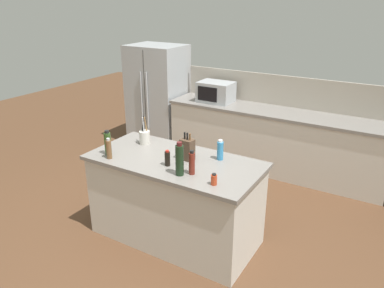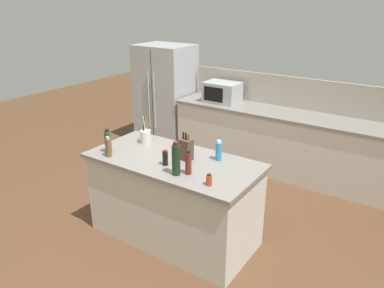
# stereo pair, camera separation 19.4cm
# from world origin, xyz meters

# --- Properties ---
(ground_plane) EXTENTS (14.00, 14.00, 0.00)m
(ground_plane) POSITION_xyz_m (0.00, 0.00, 0.00)
(ground_plane) COLOR brown
(back_counter_run) EXTENTS (3.28, 0.66, 0.94)m
(back_counter_run) POSITION_xyz_m (0.30, 2.20, 0.47)
(back_counter_run) COLOR beige
(back_counter_run) RESTS_ON ground_plane
(wall_backsplash) EXTENTS (3.24, 0.03, 0.46)m
(wall_backsplash) POSITION_xyz_m (0.30, 2.52, 1.17)
(wall_backsplash) COLOR #B2A899
(wall_backsplash) RESTS_ON back_counter_run
(kitchen_island) EXTENTS (1.80, 0.88, 0.94)m
(kitchen_island) POSITION_xyz_m (0.00, 0.00, 0.47)
(kitchen_island) COLOR beige
(kitchen_island) RESTS_ON ground_plane
(refrigerator) EXTENTS (0.92, 0.75, 1.74)m
(refrigerator) POSITION_xyz_m (-1.84, 2.25, 0.87)
(refrigerator) COLOR #ADB2B7
(refrigerator) RESTS_ON ground_plane
(microwave) EXTENTS (0.53, 0.39, 0.31)m
(microwave) POSITION_xyz_m (-0.68, 2.20, 1.10)
(microwave) COLOR #ADB2B7
(microwave) RESTS_ON back_counter_run
(knife_block) EXTENTS (0.14, 0.11, 0.29)m
(knife_block) POSITION_xyz_m (0.12, 0.07, 1.05)
(knife_block) COLOR #4C3828
(knife_block) RESTS_ON kitchen_island
(utensil_crock) EXTENTS (0.12, 0.12, 0.32)m
(utensil_crock) POSITION_xyz_m (-0.53, 0.19, 1.02)
(utensil_crock) COLOR beige
(utensil_crock) RESTS_ON kitchen_island
(wine_bottle) EXTENTS (0.08, 0.08, 0.33)m
(wine_bottle) POSITION_xyz_m (0.24, -0.27, 1.09)
(wine_bottle) COLOR black
(wine_bottle) RESTS_ON kitchen_island
(dish_soap_bottle) EXTENTS (0.07, 0.07, 0.21)m
(dish_soap_bottle) POSITION_xyz_m (0.40, 0.24, 1.04)
(dish_soap_bottle) COLOR #3384BC
(dish_soap_bottle) RESTS_ON kitchen_island
(olive_oil_bottle) EXTENTS (0.07, 0.07, 0.27)m
(olive_oil_bottle) POSITION_xyz_m (-0.67, -0.25, 1.07)
(olive_oil_bottle) COLOR #2D4C1E
(olive_oil_bottle) RESTS_ON kitchen_island
(spice_jar_paprika) EXTENTS (0.06, 0.06, 0.11)m
(spice_jar_paprika) POSITION_xyz_m (0.60, -0.28, 0.99)
(spice_jar_paprika) COLOR #B73D1E
(spice_jar_paprika) RESTS_ON kitchen_island
(pepper_grinder) EXTENTS (0.05, 0.05, 0.22)m
(pepper_grinder) POSITION_xyz_m (-0.59, -0.32, 1.04)
(pepper_grinder) COLOR brown
(pepper_grinder) RESTS_ON kitchen_island
(soy_sauce_bottle) EXTENTS (0.05, 0.05, 0.16)m
(soy_sauce_bottle) POSITION_xyz_m (0.02, -0.16, 1.02)
(soy_sauce_bottle) COLOR black
(soy_sauce_bottle) RESTS_ON kitchen_island
(vinegar_bottle) EXTENTS (0.06, 0.06, 0.24)m
(vinegar_bottle) POSITION_xyz_m (0.33, -0.19, 1.05)
(vinegar_bottle) COLOR maroon
(vinegar_bottle) RESTS_ON kitchen_island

